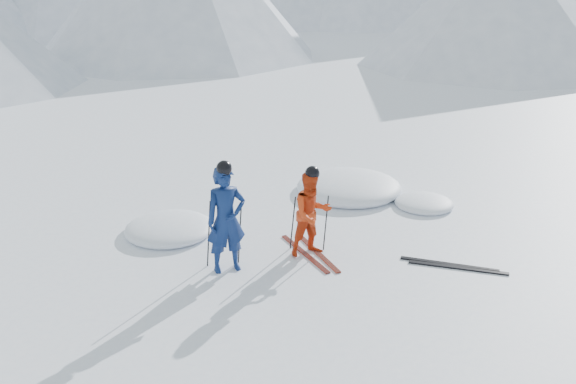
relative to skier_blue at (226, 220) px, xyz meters
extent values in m
plane|color=white|center=(3.19, 0.22, -0.94)|extent=(160.00, 160.00, 0.00)
imported|color=navy|center=(0.00, 0.00, 0.00)|extent=(0.77, 0.59, 1.88)
imported|color=red|center=(1.55, 0.35, -0.15)|extent=(0.90, 0.78, 1.59)
cylinder|color=black|center=(-0.30, 0.15, -0.31)|extent=(0.12, 0.09, 1.25)
cylinder|color=black|center=(0.25, 0.25, -0.31)|extent=(0.12, 0.07, 1.25)
cylinder|color=black|center=(1.25, 0.60, -0.41)|extent=(0.11, 0.09, 1.05)
cylinder|color=black|center=(1.85, 0.50, -0.41)|extent=(0.11, 0.08, 1.06)
cube|color=black|center=(1.43, 0.35, -0.93)|extent=(0.60, 1.65, 0.03)
cube|color=black|center=(1.67, 0.35, -0.93)|extent=(0.49, 1.67, 0.03)
cube|color=black|center=(3.87, -0.49, -0.93)|extent=(1.55, 0.86, 0.03)
cube|color=black|center=(3.97, -0.64, -0.93)|extent=(1.57, 0.81, 0.03)
ellipsoid|color=white|center=(-1.03, 1.74, -0.94)|extent=(1.75, 1.75, 0.39)
ellipsoid|color=white|center=(4.46, 2.24, -0.94)|extent=(1.28, 1.28, 0.28)
ellipsoid|color=white|center=(3.07, 3.36, -0.94)|extent=(2.43, 2.43, 0.54)
camera|label=1|loc=(-0.53, -9.50, 4.09)|focal=38.00mm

